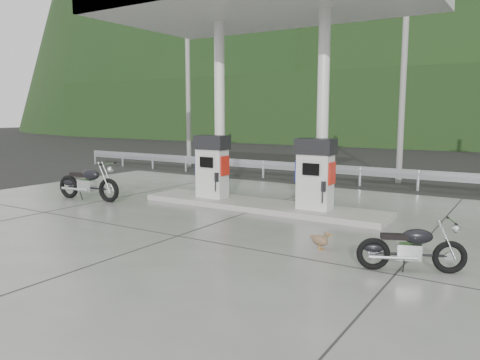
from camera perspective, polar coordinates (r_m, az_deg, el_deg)
The scene contains 17 objects.
ground at distance 10.79m, azimuth -4.21°, elevation -5.78°, with size 160.00×160.00×0.00m, color black.
forecourt_apron at distance 10.78m, azimuth -4.21°, elevation -5.73°, with size 18.00×14.00×0.02m, color slate.
pump_island at distance 12.81m, azimuth 2.45°, elevation -3.11°, with size 7.00×1.40×0.15m, color gray.
gas_pump_left at distance 13.52m, azimuth -3.42°, elevation 1.65°, with size 0.95×0.55×1.80m, color silver, non-canonical shape.
gas_pump_right at distance 11.96m, azimuth 9.14°, elevation 0.72°, with size 0.95×0.55×1.80m, color silver, non-canonical shape.
canopy_column_left at distance 13.77m, azimuth -2.50°, elevation 8.44°, with size 0.30×0.30×5.00m, color silver.
canopy_column_right at distance 12.23m, azimuth 10.06°, elevation 8.38°, with size 0.30×0.30×5.00m, color silver.
canopy_roof at distance 12.88m, azimuth 2.60°, elevation 20.58°, with size 8.50×5.00×0.40m, color silver.
guardrail at distance 17.66m, azimuth 11.37°, elevation 1.83°, with size 26.00×0.16×1.42m, color #ADAEB5, non-canonical shape.
road at distance 21.03m, azimuth 14.73°, elevation 0.76°, with size 60.00×7.00×0.01m, color black.
utility_pole_a at distance 22.93m, azimuth -6.36°, elevation 11.56°, with size 0.22×0.22×8.00m, color gray.
utility_pole_b at distance 18.47m, azimuth 19.31°, elevation 12.03°, with size 0.22×0.22×8.00m, color gray.
tree_band at distance 38.92m, azimuth 23.25°, elevation 8.03°, with size 80.00×6.00×6.00m, color black.
forested_hills at distance 68.75m, azimuth 27.12°, elevation 5.02°, with size 100.00×40.00×140.00m, color black, non-canonical shape.
motorcycle_left at distance 14.68m, azimuth -18.02°, elevation -0.39°, with size 2.12×0.67×1.00m, color black, non-canonical shape.
motorcycle_right at distance 8.18m, azimuth 20.16°, elevation -7.83°, with size 1.62×0.51×0.77m, color black, non-canonical shape.
duck at distance 9.09m, azimuth 9.70°, elevation -7.29°, with size 0.46×0.13×0.33m, color brown, non-canonical shape.
Camera 1 is at (6.24, -8.42, 2.57)m, focal length 35.00 mm.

